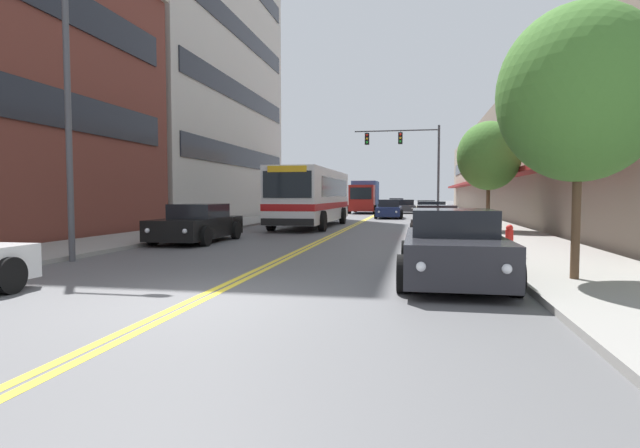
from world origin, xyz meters
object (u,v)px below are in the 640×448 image
object	(u,v)px
car_charcoal_parked_right_foreground	(453,248)
fire_hydrant	(509,240)
car_beige_parked_left_mid	(319,209)
street_tree_right_near	(580,94)
car_navy_moving_third	(389,210)
traffic_signal_mast	(410,152)
car_champagne_parked_right_mid	(426,208)
car_silver_moving_second	(397,204)
car_dark_grey_moving_lead	(405,207)
car_black_parked_left_far	(197,224)
box_truck	(365,197)
street_lamp_left_near	(77,88)
city_bus	(312,195)
car_slate_blue_parked_right_end	(431,214)
street_tree_right_mid	(489,156)
car_red_parked_right_far	(436,222)

from	to	relation	value
car_charcoal_parked_right_foreground	fire_hydrant	xyz separation A→B (m)	(1.68, 3.47, -0.13)
car_beige_parked_left_mid	street_tree_right_near	distance (m)	32.02
car_navy_moving_third	traffic_signal_mast	distance (m)	5.09
car_beige_parked_left_mid	car_champagne_parked_right_mid	distance (m)	10.70
car_beige_parked_left_mid	car_navy_moving_third	world-z (taller)	car_navy_moving_third
car_silver_moving_second	car_navy_moving_third	size ratio (longest dim) A/B	1.10
car_champagne_parked_right_mid	car_dark_grey_moving_lead	distance (m)	3.63
car_black_parked_left_far	box_truck	distance (m)	32.01
car_black_parked_left_far	street_lamp_left_near	bearing A→B (deg)	-95.73
car_beige_parked_left_mid	car_dark_grey_moving_lead	size ratio (longest dim) A/B	1.07
city_bus	car_black_parked_left_far	bearing A→B (deg)	-103.02
traffic_signal_mast	car_slate_blue_parked_right_end	bearing A→B (deg)	-81.94
car_slate_blue_parked_right_end	street_tree_right_mid	size ratio (longest dim) A/B	0.95
car_red_parked_right_far	street_lamp_left_near	distance (m)	14.12
car_silver_moving_second	street_tree_right_near	size ratio (longest dim) A/B	0.91
car_slate_blue_parked_right_end	traffic_signal_mast	xyz separation A→B (m)	(-1.38, 9.78, 4.47)
car_slate_blue_parked_right_end	car_beige_parked_left_mid	bearing A→B (deg)	131.16
street_tree_right_mid	car_charcoal_parked_right_foreground	bearing A→B (deg)	-100.35
city_bus	car_champagne_parked_right_mid	distance (m)	20.33
car_champagne_parked_right_mid	car_navy_moving_third	size ratio (longest dim) A/B	1.08
car_slate_blue_parked_right_end	fire_hydrant	distance (m)	16.51
city_bus	traffic_signal_mast	xyz separation A→B (m)	(5.18, 12.81, 3.36)
car_black_parked_left_far	car_dark_grey_moving_lead	xyz separation A→B (m)	(6.94, 32.21, -0.05)
city_bus	street_tree_right_near	world-z (taller)	street_tree_right_near
car_navy_moving_third	traffic_signal_mast	xyz separation A→B (m)	(1.52, 1.91, 4.47)
car_beige_parked_left_mid	car_navy_moving_third	distance (m)	6.27
car_champagne_parked_right_mid	car_navy_moving_third	distance (m)	8.80
car_red_parked_right_far	car_dark_grey_moving_lead	size ratio (longest dim) A/B	1.13
car_beige_parked_left_mid	street_tree_right_near	world-z (taller)	street_tree_right_near
car_champagne_parked_right_mid	car_silver_moving_second	size ratio (longest dim) A/B	0.98
car_red_parked_right_far	car_dark_grey_moving_lead	world-z (taller)	same
car_black_parked_left_far	street_lamp_left_near	size ratio (longest dim) A/B	0.64
car_black_parked_left_far	car_charcoal_parked_right_foreground	bearing A→B (deg)	-38.62
car_dark_grey_moving_lead	car_navy_moving_third	xyz separation A→B (m)	(-0.98, -11.40, 0.03)
street_lamp_left_near	street_tree_right_near	world-z (taller)	street_lamp_left_near
car_black_parked_left_far	fire_hydrant	xyz separation A→B (m)	(10.39, -3.49, -0.12)
car_charcoal_parked_right_foreground	street_tree_right_near	size ratio (longest dim) A/B	0.90
car_champagne_parked_right_mid	car_dark_grey_moving_lead	xyz separation A→B (m)	(-1.91, 3.09, 0.02)
city_bus	fire_hydrant	world-z (taller)	city_bus
street_tree_right_near	fire_hydrant	size ratio (longest dim) A/B	6.20
traffic_signal_mast	street_tree_right_mid	world-z (taller)	traffic_signal_mast
car_dark_grey_moving_lead	street_lamp_left_near	world-z (taller)	street_lamp_left_near
car_charcoal_parked_right_foreground	car_red_parked_right_far	distance (m)	11.02
car_charcoal_parked_right_foreground	street_tree_right_mid	xyz separation A→B (m)	(2.54, 13.93, 2.88)
car_slate_blue_parked_right_end	car_dark_grey_moving_lead	bearing A→B (deg)	95.69
car_dark_grey_moving_lead	traffic_signal_mast	distance (m)	10.52
car_champagne_parked_right_mid	city_bus	bearing A→B (deg)	-108.84
car_navy_moving_third	car_red_parked_right_far	bearing A→B (deg)	-80.39
car_slate_blue_parked_right_end	street_tree_right_near	world-z (taller)	street_tree_right_near
car_dark_grey_moving_lead	car_charcoal_parked_right_foreground	bearing A→B (deg)	-87.41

